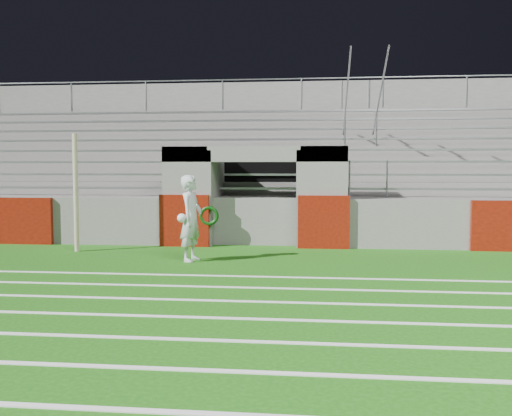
# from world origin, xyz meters

# --- Properties ---
(ground) EXTENTS (90.00, 90.00, 0.00)m
(ground) POSITION_xyz_m (0.00, 0.00, 0.00)
(ground) COLOR #18530D
(ground) RESTS_ON ground
(field_post) EXTENTS (0.12, 0.12, 2.87)m
(field_post) POSITION_xyz_m (-4.22, 1.80, 1.43)
(field_post) COLOR #C0B28F
(field_post) RESTS_ON ground
(field_markings) EXTENTS (28.00, 8.09, 0.01)m
(field_markings) POSITION_xyz_m (0.00, -5.00, 0.01)
(field_markings) COLOR white
(field_markings) RESTS_ON ground
(stadium_structure) EXTENTS (26.00, 8.48, 5.42)m
(stadium_structure) POSITION_xyz_m (0.00, 7.97, 1.49)
(stadium_structure) COLOR #64625F
(stadium_structure) RESTS_ON ground
(goalkeeper_with_ball) EXTENTS (0.57, 0.76, 1.89)m
(goalkeeper_with_ball) POSITION_xyz_m (-1.11, 0.67, 0.94)
(goalkeeper_with_ball) COLOR silver
(goalkeeper_with_ball) RESTS_ON ground
(hose_coil) EXTENTS (0.51, 0.14, 0.51)m
(hose_coil) POSITION_xyz_m (-1.14, 2.92, 0.81)
(hose_coil) COLOR #0C3E0E
(hose_coil) RESTS_ON ground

